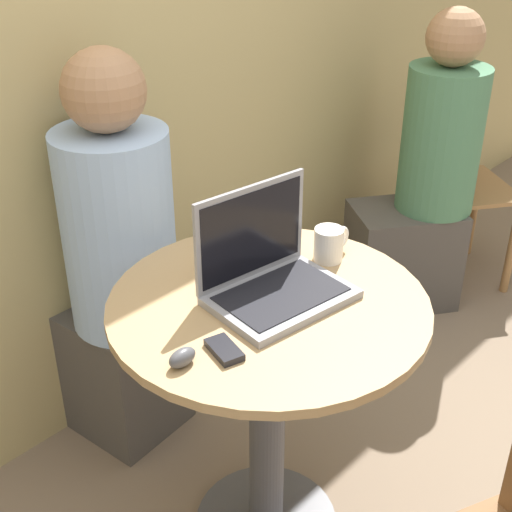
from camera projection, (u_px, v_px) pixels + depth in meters
name	position (u px, v px, depth m)	size (l,w,h in m)	color
back_wall	(50.00, 29.00, 1.92)	(7.00, 0.05, 2.60)	tan
round_table	(268.00, 372.00, 1.81)	(0.78, 0.78, 0.78)	#4C4C51
laptop	(270.00, 274.00, 1.70)	(0.36, 0.28, 0.26)	gray
cell_phone	(224.00, 350.00, 1.52)	(0.08, 0.11, 0.02)	black
computer_mouse	(182.00, 357.00, 1.48)	(0.07, 0.04, 0.04)	#4C4C51
coffee_cup	(330.00, 244.00, 1.86)	(0.12, 0.08, 0.09)	white
person_seated	(113.00, 285.00, 2.20)	(0.35, 0.52, 1.28)	#4C4742
chair_background	(449.00, 187.00, 3.08)	(0.56, 0.56, 0.86)	#9E7042
person_background	(423.00, 188.00, 2.89)	(0.53, 0.50, 1.23)	#4C4742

